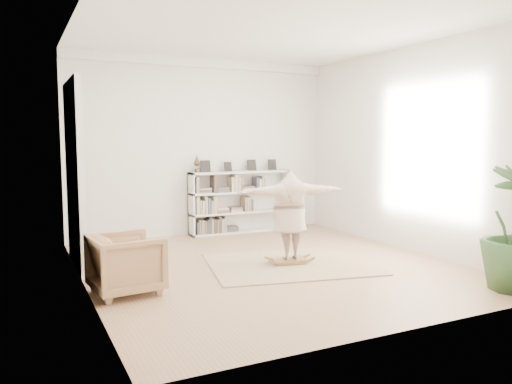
% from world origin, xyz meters
% --- Properties ---
extents(floor, '(6.00, 6.00, 0.00)m').
position_xyz_m(floor, '(0.00, 0.00, 0.00)').
color(floor, '#A17553').
rests_on(floor, ground).
extents(room_shell, '(6.00, 6.00, 6.00)m').
position_xyz_m(room_shell, '(0.00, 2.94, 3.51)').
color(room_shell, silver).
rests_on(room_shell, floor).
extents(doors, '(0.09, 1.78, 2.92)m').
position_xyz_m(doors, '(-2.70, 1.30, 1.40)').
color(doors, white).
rests_on(doors, floor).
extents(bookshelf, '(2.20, 0.35, 1.64)m').
position_xyz_m(bookshelf, '(0.74, 2.82, 0.64)').
color(bookshelf, silver).
rests_on(bookshelf, floor).
extents(armchair, '(0.94, 0.92, 0.77)m').
position_xyz_m(armchair, '(-2.30, -0.46, 0.39)').
color(armchair, tan).
rests_on(armchair, floor).
extents(rug, '(2.85, 2.46, 0.02)m').
position_xyz_m(rug, '(0.31, -0.09, 0.01)').
color(rug, tan).
rests_on(rug, floor).
extents(rocker_board, '(0.57, 0.41, 0.11)m').
position_xyz_m(rocker_board, '(0.31, -0.09, 0.07)').
color(rocker_board, olive).
rests_on(rocker_board, rug).
extents(person, '(1.77, 0.80, 1.39)m').
position_xyz_m(person, '(0.31, -0.09, 0.83)').
color(person, '#CCAF99').
rests_on(person, rocker_board).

